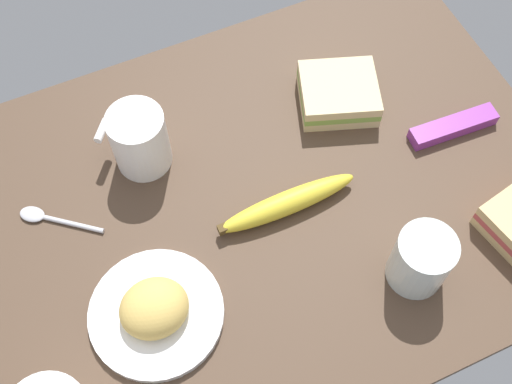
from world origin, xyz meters
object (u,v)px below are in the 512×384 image
(snack_bar, at_px, (453,126))
(glass_of_milk, at_px, (420,262))
(sandwich_main, at_px, (338,94))
(spoon, at_px, (48,218))
(coffee_mug_black, at_px, (139,140))
(plate_of_food, at_px, (155,311))
(banana, at_px, (287,203))

(snack_bar, bearing_deg, glass_of_milk, -131.03)
(sandwich_main, relative_size, spoon, 1.33)
(coffee_mug_black, xyz_separation_m, sandwich_main, (0.31, -0.03, -0.03))
(plate_of_food, height_order, sandwich_main, plate_of_food)
(snack_bar, bearing_deg, plate_of_food, -166.80)
(banana, xyz_separation_m, spoon, (-0.31, 0.12, -0.01))
(glass_of_milk, bearing_deg, banana, 125.76)
(coffee_mug_black, height_order, spoon, coffee_mug_black)
(spoon, xyz_separation_m, snack_bar, (0.60, -0.10, 0.01))
(glass_of_milk, distance_m, snack_bar, 0.25)
(glass_of_milk, bearing_deg, sandwich_main, 82.78)
(sandwich_main, relative_size, glass_of_milk, 1.57)
(plate_of_food, xyz_separation_m, snack_bar, (0.51, 0.09, -0.01))
(sandwich_main, bearing_deg, glass_of_milk, -97.22)
(snack_bar, bearing_deg, sandwich_main, 142.09)
(plate_of_food, height_order, banana, plate_of_food)
(snack_bar, bearing_deg, coffee_mug_black, 165.32)
(plate_of_food, xyz_separation_m, glass_of_milk, (0.33, -0.09, 0.02))
(glass_of_milk, relative_size, snack_bar, 0.66)
(plate_of_food, xyz_separation_m, banana, (0.22, 0.07, -0.00))
(sandwich_main, distance_m, spoon, 0.46)
(glass_of_milk, relative_size, banana, 0.44)
(glass_of_milk, bearing_deg, coffee_mug_black, 130.23)
(plate_of_food, distance_m, spoon, 0.21)
(coffee_mug_black, xyz_separation_m, glass_of_milk, (0.27, -0.32, -0.01))
(coffee_mug_black, bearing_deg, spoon, -166.15)
(plate_of_food, bearing_deg, spoon, 115.21)
(plate_of_food, bearing_deg, snack_bar, 9.96)
(plate_of_food, bearing_deg, glass_of_milk, -14.57)
(coffee_mug_black, relative_size, banana, 0.49)
(coffee_mug_black, bearing_deg, sandwich_main, -4.69)
(spoon, bearing_deg, glass_of_milk, -33.33)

